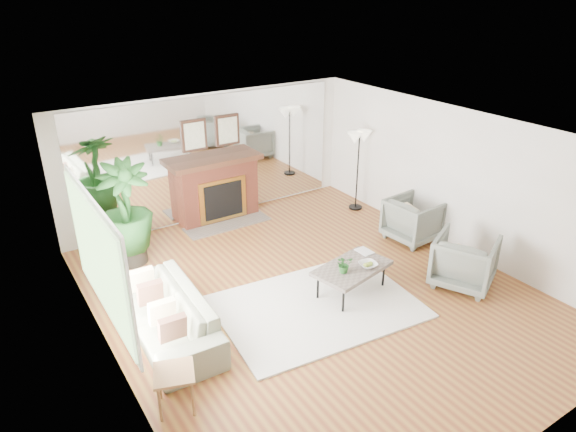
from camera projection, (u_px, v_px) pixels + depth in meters
ground at (314, 294)px, 7.91m from camera, size 7.00×7.00×0.00m
wall_left at (106, 281)px, 5.91m from camera, size 0.02×7.00×2.50m
wall_right at (456, 180)px, 8.88m from camera, size 0.02×7.00×2.50m
wall_back at (211, 157)px, 10.05m from camera, size 6.00×0.02×2.50m
mirror_panel at (212, 157)px, 10.03m from camera, size 5.40×0.04×2.40m
window_panel at (98, 258)px, 6.18m from camera, size 0.04×2.40×1.50m
fireplace at (218, 189)px, 10.12m from camera, size 1.85×0.83×2.05m
area_rug at (317, 306)px, 7.58m from camera, size 3.04×2.32×0.03m
coffee_table at (352, 269)px, 7.75m from camera, size 1.30×0.92×0.47m
sofa at (166, 314)px, 6.88m from camera, size 0.95×2.24×0.65m
armchair_back at (413, 219)px, 9.42m from camera, size 0.94×0.92×0.80m
armchair_front at (464, 261)px, 8.00m from camera, size 1.21×1.19×0.83m
side_table at (174, 378)px, 5.64m from camera, size 0.56×0.56×0.50m
potted_ficus at (125, 211)px, 8.41m from camera, size 1.02×1.02×1.80m
floor_lamp at (359, 143)px, 10.29m from camera, size 0.54×0.30×1.66m
tabletop_plant at (344, 264)px, 7.53m from camera, size 0.29×0.26×0.27m
fruit_bowl at (368, 265)px, 7.71m from camera, size 0.31×0.31×0.07m
book at (360, 253)px, 8.09m from camera, size 0.21×0.28×0.02m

